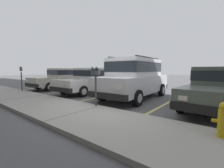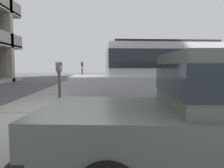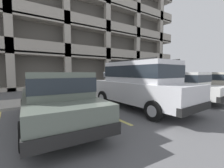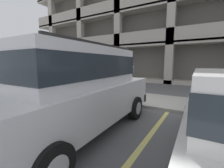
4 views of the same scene
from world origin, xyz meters
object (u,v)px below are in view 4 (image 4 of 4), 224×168
silver_suv (76,87)px  fire_hydrant (68,85)px  parking_meter_near (129,75)px  parking_garage (181,20)px  red_sedan (4,86)px

silver_suv → fire_hydrant: 4.83m
parking_meter_near → parking_garage: (0.08, 12.30, 4.85)m
fire_hydrant → parking_meter_near: bearing=-4.5°
parking_garage → silver_suv: bearing=-90.5°
parking_meter_near → fire_hydrant: 3.83m
parking_meter_near → parking_garage: 13.22m
parking_garage → fire_hydrant: parking_garage is taller
silver_suv → red_sedan: size_ratio=1.05×
silver_suv → parking_garage: size_ratio=0.15×
red_sedan → parking_meter_near: parking_meter_near is taller
red_sedan → fire_hydrant: red_sedan is taller
red_sedan → parking_garage: size_ratio=0.14×
silver_suv → fire_hydrant: bearing=138.6°
parking_meter_near → fire_hydrant: (-3.75, 0.30, -0.72)m
silver_suv → fire_hydrant: size_ratio=6.91×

